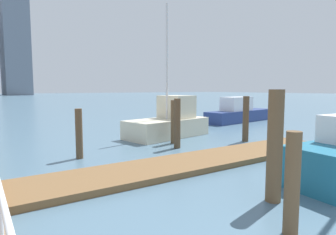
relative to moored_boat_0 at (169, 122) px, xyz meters
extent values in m
plane|color=slate|center=(-5.01, 7.02, -0.75)|extent=(300.00, 300.00, 0.00)
cube|color=brown|center=(-2.39, -5.16, -0.66)|extent=(12.24, 2.00, 0.18)
cylinder|color=white|center=(-8.16, -8.76, 0.18)|extent=(0.06, 0.06, 1.05)
cylinder|color=brown|center=(-1.38, -2.65, 0.29)|extent=(0.27, 0.27, 2.07)
cylinder|color=brown|center=(2.19, -3.18, 0.32)|extent=(0.29, 0.29, 2.13)
cylinder|color=brown|center=(-0.88, -1.70, 0.23)|extent=(0.31, 0.31, 1.97)
cylinder|color=brown|center=(-5.34, -2.21, 0.14)|extent=(0.25, 0.25, 1.78)
cylinder|color=brown|center=(-3.97, -9.62, 0.14)|extent=(0.25, 0.25, 1.78)
cylinder|color=brown|center=(-2.96, -8.53, 0.48)|extent=(0.33, 0.33, 2.47)
cube|color=beige|center=(-0.17, -0.04, -0.28)|extent=(4.80, 2.84, 0.93)
cube|color=beige|center=(0.53, 0.11, 0.78)|extent=(1.72, 1.83, 1.19)
cylinder|color=silver|center=(-0.17, -0.04, 3.07)|extent=(0.12, 0.12, 5.77)
cube|color=navy|center=(8.29, 2.72, -0.32)|extent=(6.82, 2.59, 0.85)
cube|color=white|center=(7.79, 2.64, 0.61)|extent=(2.64, 1.64, 1.02)
camera|label=1|loc=(-8.31, -12.39, 1.73)|focal=30.89mm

